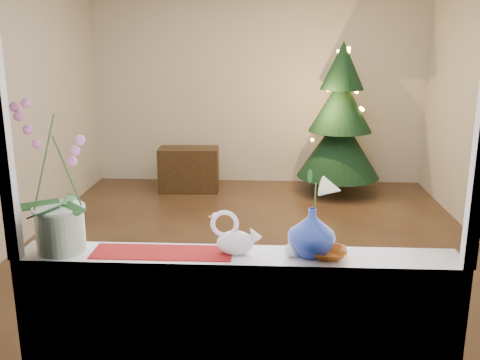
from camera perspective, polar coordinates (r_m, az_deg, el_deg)
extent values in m
plane|color=#351F15|center=(5.22, 1.27, -7.15)|extent=(5.00, 5.00, 0.00)
cube|color=beige|center=(7.36, 1.94, 10.16)|extent=(4.50, 0.10, 2.70)
cube|color=beige|center=(2.41, -0.37, 0.30)|extent=(4.50, 0.10, 2.70)
cube|color=beige|center=(5.42, -23.35, 7.26)|extent=(0.10, 5.00, 2.70)
cube|color=white|center=(2.82, -0.29, -17.68)|extent=(2.20, 0.08, 0.88)
cube|color=white|center=(2.68, -0.19, -8.33)|extent=(2.20, 0.26, 0.04)
cube|color=maroon|center=(2.72, -8.28, -7.64)|extent=(0.70, 0.20, 0.01)
imported|color=navy|center=(2.64, 7.66, -5.17)|extent=(0.35, 0.35, 0.28)
sphere|color=silver|center=(2.65, 5.48, -7.48)|extent=(0.09, 0.09, 0.07)
imported|color=#99460E|center=(2.66, 9.41, -7.79)|extent=(0.17, 0.17, 0.04)
cube|color=black|center=(7.04, -5.47, 1.12)|extent=(0.78, 0.41, 0.58)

